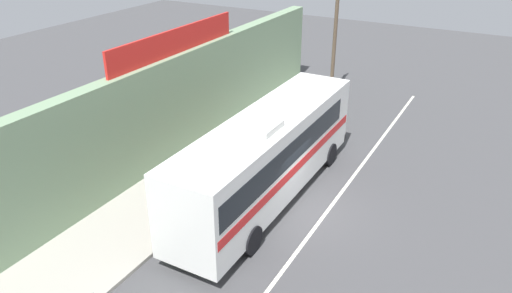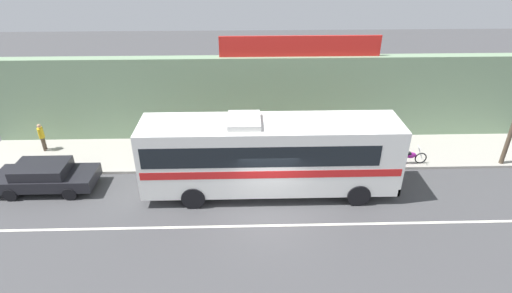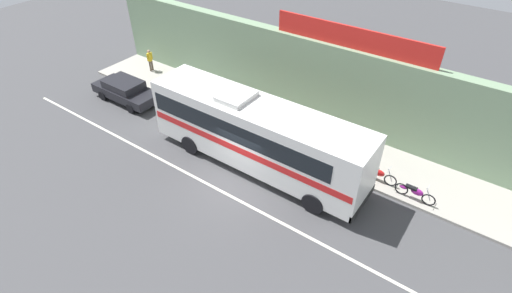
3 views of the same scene
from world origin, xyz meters
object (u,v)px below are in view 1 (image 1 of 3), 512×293
(intercity_bus, at_px, (267,153))
(motorcycle_red, at_px, (277,126))
(motorcycle_blue, at_px, (297,115))
(utility_pole, at_px, (336,25))

(intercity_bus, distance_m, motorcycle_red, 6.13)
(motorcycle_blue, bearing_deg, utility_pole, -0.99)
(intercity_bus, height_order, utility_pole, utility_pole)
(utility_pole, bearing_deg, intercity_bus, -170.86)
(motorcycle_red, bearing_deg, intercity_bus, -157.18)
(intercity_bus, xyz_separation_m, utility_pole, (12.25, 1.97, 2.40))
(motorcycle_red, height_order, motorcycle_blue, same)
(intercity_bus, bearing_deg, motorcycle_blue, 15.58)
(motorcycle_blue, bearing_deg, intercity_bus, -164.42)
(utility_pole, distance_m, motorcycle_blue, 6.25)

